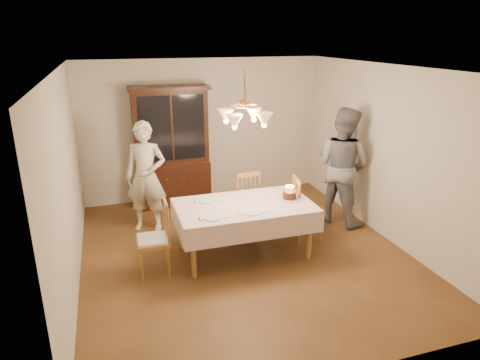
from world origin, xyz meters
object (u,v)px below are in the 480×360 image
object	(u,v)px
elderly_woman	(146,177)
birthday_cake	(289,196)
china_hutch	(172,149)
chair_far_side	(244,203)
dining_table	(244,209)

from	to	relation	value
elderly_woman	birthday_cake	bearing A→B (deg)	-12.45
china_hutch	chair_far_side	bearing A→B (deg)	-58.44
chair_far_side	elderly_woman	world-z (taller)	elderly_woman
dining_table	elderly_woman	bearing A→B (deg)	134.00
dining_table	birthday_cake	xyz separation A→B (m)	(0.68, -0.01, 0.13)
dining_table	chair_far_side	world-z (taller)	chair_far_side
dining_table	china_hutch	bearing A→B (deg)	105.94
chair_far_side	china_hutch	bearing A→B (deg)	121.56
china_hutch	chair_far_side	xyz separation A→B (m)	(0.89, -1.45, -0.60)
elderly_woman	birthday_cake	size ratio (longest dim) A/B	5.87
china_hutch	birthday_cake	size ratio (longest dim) A/B	7.20
dining_table	birthday_cake	bearing A→B (deg)	-0.81
dining_table	elderly_woman	size ratio (longest dim) A/B	1.08
chair_far_side	birthday_cake	xyz separation A→B (m)	(0.43, -0.81, 0.37)
chair_far_side	elderly_woman	bearing A→B (deg)	162.64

